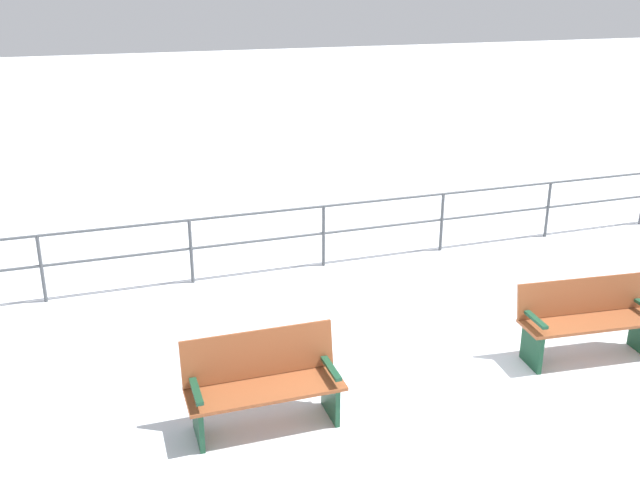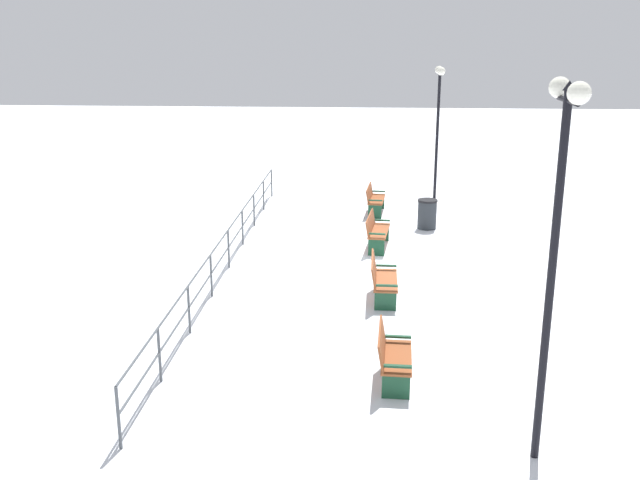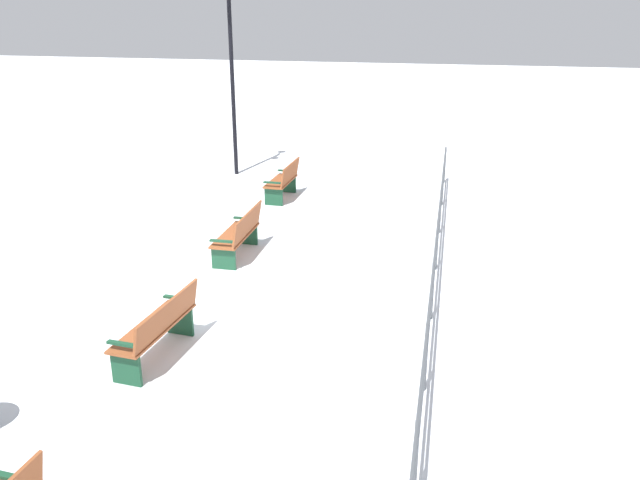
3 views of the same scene
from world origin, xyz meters
The scene contains 9 objects.
ground_plane centered at (0.00, 0.00, 0.00)m, with size 80.00×80.00×0.00m, color white.
bench_nearest centered at (0.01, -5.86, 0.47)m, with size 0.62×1.38×0.93m.
bench_second centered at (-0.10, -1.95, 0.47)m, with size 0.60×1.55×0.93m.
bench_third centered at (-0.18, 1.96, 0.49)m, with size 0.70×1.69×0.92m.
bench_fourth centered at (-0.21, 5.87, 0.48)m, with size 0.66×1.60×0.89m.
lamppost_near centered at (1.94, -7.97, 3.59)m, with size 0.27×1.14×5.14m.
lamppost_middle centered at (1.94, 8.21, 3.32)m, with size 0.28×1.08×4.56m.
waterfront_railing centered at (-3.87, 0.00, 0.67)m, with size 0.05×16.37×0.99m.
trash_bin centered at (1.35, 4.09, 0.45)m, with size 0.59×0.59×0.89m.
Camera 2 is at (-0.46, -16.90, 5.67)m, focal length 40.33 mm.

